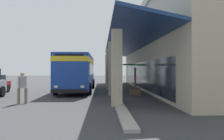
% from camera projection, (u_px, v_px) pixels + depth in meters
% --- Properties ---
extents(ground, '(120.00, 120.00, 0.00)m').
position_uv_depth(ground, '(162.00, 89.00, 24.86)').
color(ground, '#38383A').
extents(curb_strip, '(34.17, 0.50, 0.12)m').
position_uv_depth(curb_strip, '(111.00, 89.00, 24.64)').
color(curb_strip, '#9E998E').
rests_on(curb_strip, ground).
extents(plaza_building, '(28.78, 17.16, 7.80)m').
position_uv_depth(plaza_building, '(210.00, 49.00, 25.03)').
color(plaza_building, '#B2A88E').
rests_on(plaza_building, ground).
extents(transit_bus, '(11.22, 2.88, 3.34)m').
position_uv_depth(transit_bus, '(77.00, 70.00, 22.87)').
color(transit_bus, '#193D9E').
rests_on(transit_bus, ground).
extents(pedestrian, '(0.67, 0.52, 1.77)m').
position_uv_depth(pedestrian, '(22.00, 86.00, 14.26)').
color(pedestrian, '#726651').
rests_on(pedestrian, ground).
extents(potted_palm, '(1.54, 1.97, 2.36)m').
position_uv_depth(potted_palm, '(135.00, 86.00, 19.26)').
color(potted_palm, brown).
rests_on(potted_palm, ground).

